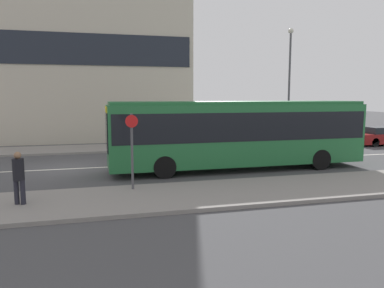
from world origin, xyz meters
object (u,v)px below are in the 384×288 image
at_px(parked_car_1, 384,136).
at_px(street_lamp, 289,75).
at_px(pedestrian_near_stop, 19,175).
at_px(parked_car_0, 316,139).
at_px(bus_stop_sign, 132,145).
at_px(city_bus, 238,130).

bearing_deg(parked_car_1, street_lamp, 165.29).
relative_size(pedestrian_near_stop, street_lamp, 0.21).
distance_m(parked_car_0, street_lamp, 4.76).
distance_m(parked_car_0, bus_stop_sign, 15.46).
bearing_deg(city_bus, parked_car_1, 28.34).
bearing_deg(pedestrian_near_stop, bus_stop_sign, 33.87).
bearing_deg(bus_stop_sign, parked_car_1, 25.31).
relative_size(city_bus, pedestrian_near_stop, 7.33).
bearing_deg(parked_car_1, city_bus, -156.92).
height_order(pedestrian_near_stop, street_lamp, street_lamp).
relative_size(bus_stop_sign, street_lamp, 0.34).
height_order(city_bus, parked_car_1, city_bus).
relative_size(parked_car_1, pedestrian_near_stop, 2.81).
distance_m(city_bus, parked_car_1, 14.46).
xyz_separation_m(parked_car_0, parked_car_1, (5.59, 0.24, -0.02)).
height_order(parked_car_1, bus_stop_sign, bus_stop_sign).
bearing_deg(parked_car_0, bus_stop_sign, -146.57).
relative_size(city_bus, parked_car_0, 2.82).
relative_size(parked_car_0, street_lamp, 0.54).
bearing_deg(pedestrian_near_stop, parked_car_1, 41.75).
bearing_deg(parked_car_0, pedestrian_near_stop, -149.91).
xyz_separation_m(city_bus, street_lamp, (6.67, 7.38, 3.01)).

